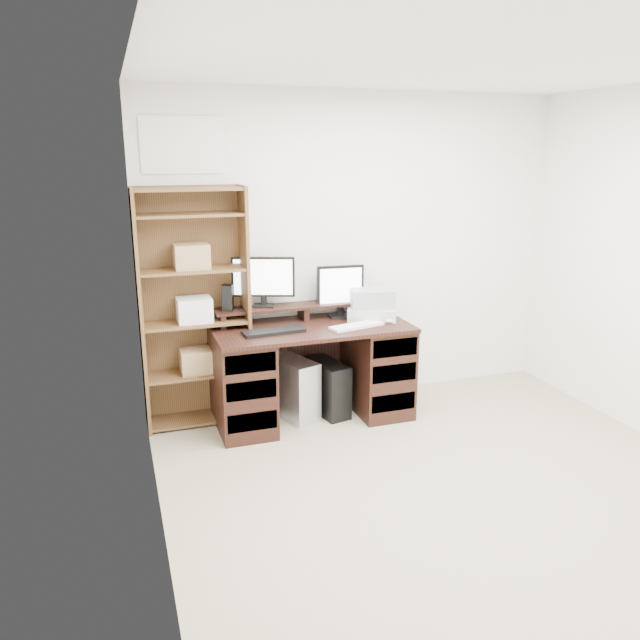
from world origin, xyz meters
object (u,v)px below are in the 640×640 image
bookshelf (194,307)px  printer (372,312)px  monitor_wide (263,279)px  desk (311,370)px  tower_silver (292,388)px  monitor_small (340,289)px  tower_black (328,388)px

bookshelf → printer: bearing=-6.6°
monitor_wide → bookshelf: bearing=-156.5°
desk → tower_silver: 0.22m
monitor_wide → monitor_small: 0.62m
tower_silver → monitor_wide: bearing=113.0°
printer → tower_silver: 0.87m
printer → bookshelf: size_ratio=0.21×
monitor_small → tower_black: monitor_small is taller
tower_silver → bookshelf: bookshelf is taller
tower_black → bookshelf: bearing=157.7°
desk → printer: (0.52, 0.05, 0.41)m
printer → tower_silver: printer is taller
tower_silver → bookshelf: (-0.71, 0.15, 0.68)m
monitor_small → printer: monitor_small is taller
monitor_wide → monitor_small: size_ratio=1.13×
monitor_wide → tower_black: size_ratio=1.03×
monitor_wide → tower_black: bearing=-6.9°
monitor_wide → bookshelf: bookshelf is taller
monitor_small → tower_silver: 0.87m
monitor_small → tower_black: bearing=-131.7°
desk → monitor_small: monitor_small is taller
tower_black → monitor_wide: bearing=141.9°
monitor_small → printer: (0.22, -0.13, -0.18)m
tower_silver → desk: bearing=-45.3°
desk → monitor_wide: bearing=140.6°
monitor_wide → tower_silver: (0.17, -0.19, -0.85)m
tower_black → bookshelf: (-1.00, 0.18, 0.70)m
monitor_small → bookshelf: bearing=-177.7°
tower_silver → tower_black: (0.28, -0.04, -0.02)m
desk → bookshelf: bearing=165.9°
desk → printer: printer is taller
desk → monitor_small: bearing=30.8°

